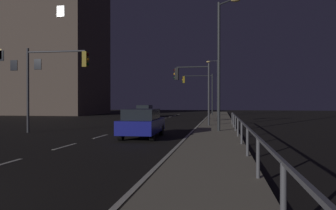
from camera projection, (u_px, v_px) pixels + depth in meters
ground_plane at (125, 130)px, 21.82m from camera, size 112.00×112.00×0.00m
sidewalk_right at (217, 130)px, 20.72m from camera, size 2.67×77.00×0.14m
lane_markings_center at (138, 126)px, 25.27m from camera, size 0.14×50.00×0.01m
lane_edge_line at (198, 125)px, 25.92m from camera, size 0.14×53.00×0.01m
car at (142, 123)px, 16.72m from camera, size 1.98×4.46×1.57m
car_oncoming at (144, 111)px, 39.99m from camera, size 1.89×4.43×1.57m
traffic_light_mid_right at (193, 82)px, 24.29m from camera, size 2.88×0.35×4.83m
traffic_light_far_right at (54, 73)px, 19.34m from camera, size 4.15×0.40×5.36m
traffic_light_far_center at (199, 86)px, 43.09m from camera, size 4.30×0.40×5.75m
street_lamp_median at (222, 54)px, 19.09m from camera, size 1.35×1.35×8.04m
street_lamp_corner at (216, 82)px, 43.24m from camera, size 1.70×0.36×7.75m
barrier_fence at (242, 127)px, 13.23m from camera, size 0.09×24.30×0.98m
building_distant at (55, 35)px, 50.47m from camera, size 14.17×12.90×26.05m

